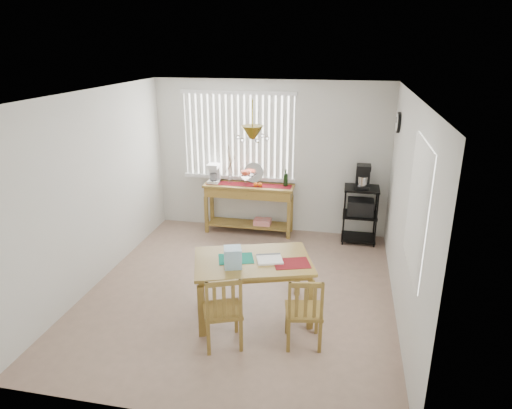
% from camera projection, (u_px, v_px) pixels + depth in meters
% --- Properties ---
extents(ground, '(4.00, 4.50, 0.01)m').
position_uv_depth(ground, '(241.00, 291.00, 6.15)').
color(ground, '#9F7E6C').
extents(room_shell, '(4.20, 4.70, 2.70)m').
position_uv_depth(room_shell, '(240.00, 169.00, 5.59)').
color(room_shell, silver).
rests_on(room_shell, ground).
extents(sideboard, '(1.54, 0.43, 0.87)m').
position_uv_depth(sideboard, '(249.00, 197.00, 7.85)').
color(sideboard, olive).
rests_on(sideboard, ground).
extents(sideboard_items, '(1.46, 0.36, 0.66)m').
position_uv_depth(sideboard_items, '(235.00, 176.00, 7.79)').
color(sideboard_items, maroon).
rests_on(sideboard_items, sideboard).
extents(wire_cart, '(0.56, 0.44, 0.94)m').
position_uv_depth(wire_cart, '(360.00, 209.00, 7.50)').
color(wire_cart, black).
rests_on(wire_cart, ground).
extents(cart_items, '(0.22, 0.27, 0.39)m').
position_uv_depth(cart_items, '(363.00, 177.00, 7.32)').
color(cart_items, black).
rests_on(cart_items, wire_cart).
extents(dining_table, '(1.57, 1.26, 0.73)m').
position_uv_depth(dining_table, '(253.00, 266.00, 5.42)').
color(dining_table, olive).
rests_on(dining_table, ground).
extents(table_items, '(1.14, 0.54, 0.23)m').
position_uv_depth(table_items, '(242.00, 258.00, 5.24)').
color(table_items, '#167E65').
rests_on(table_items, dining_table).
extents(chair_left, '(0.53, 0.53, 0.88)m').
position_uv_depth(chair_left, '(223.00, 311.00, 4.90)').
color(chair_left, olive).
rests_on(chair_left, ground).
extents(chair_right, '(0.46, 0.46, 0.85)m').
position_uv_depth(chair_right, '(304.00, 312.00, 4.92)').
color(chair_right, olive).
rests_on(chair_right, ground).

